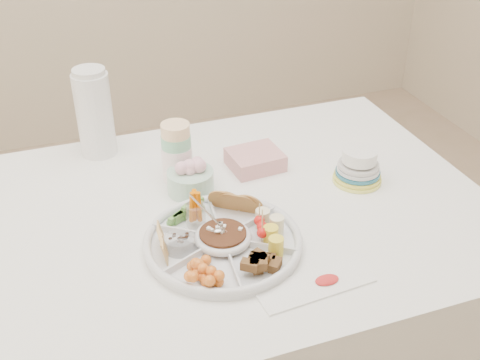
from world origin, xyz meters
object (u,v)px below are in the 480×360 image
object	(u,v)px
party_tray	(223,240)
thermos	(94,112)
plate_stack	(358,168)
dining_table	(211,316)

from	to	relation	value
party_tray	thermos	size ratio (longest dim) A/B	1.36
thermos	plate_stack	world-z (taller)	thermos
party_tray	plate_stack	world-z (taller)	plate_stack
dining_table	thermos	distance (m)	0.70
plate_stack	thermos	bearing A→B (deg)	148.04
thermos	party_tray	bearing A→B (deg)	-69.71
dining_table	thermos	bearing A→B (deg)	117.52
dining_table	party_tray	distance (m)	0.43
party_tray	plate_stack	bearing A→B (deg)	18.89
party_tray	dining_table	bearing A→B (deg)	87.17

